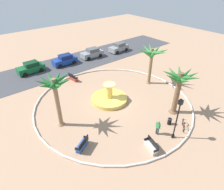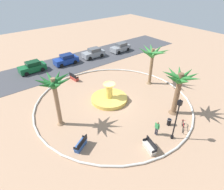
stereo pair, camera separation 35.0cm
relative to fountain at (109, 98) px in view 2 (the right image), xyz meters
The scene contains 18 objects.
ground_plane 0.80m from the fountain, 87.18° to the right, with size 80.00×80.00×0.00m, color tan.
plaza_curb 0.76m from the fountain, 87.18° to the right, with size 18.32×18.32×0.20m, color silver.
street_asphalt 12.83m from the fountain, 89.84° to the left, with size 48.00×8.00×0.03m, color #424247.
fountain is the anchor object (origin of this frame).
palm_tree_near_fountain 8.29m from the fountain, 57.20° to the right, with size 3.76×3.82×5.11m.
palm_tree_by_curb 7.96m from the fountain, ahead, with size 4.17×4.23×5.27m.
palm_tree_mid_plaza 7.73m from the fountain, behind, with size 3.46×3.42×5.58m.
bench_east 8.60m from the fountain, 103.42° to the right, with size 0.90×1.68×1.00m.
bench_west 7.90m from the fountain, 146.16° to the right, with size 1.64×1.21×1.00m.
bench_north 7.33m from the fountain, 96.18° to the left, with size 0.66×1.64×1.00m.
lamppost 9.03m from the fountain, 84.99° to the right, with size 0.32×0.32×4.43m.
trash_bin 7.60m from the fountain, 74.39° to the right, with size 0.46×0.46×0.73m.
bicycle_red_frame 8.96m from the fountain, 72.87° to the right, with size 1.40×1.09×0.94m.
person_cyclist_helmet 7.47m from the fountain, 90.39° to the right, with size 0.22×0.53×1.60m.
parked_car_leftmost 14.35m from the fountain, 108.20° to the left, with size 4.03×1.98×1.67m.
parked_car_second 13.14m from the fountain, 85.65° to the left, with size 4.03×1.98×1.67m.
parked_car_third 14.28m from the fountain, 63.83° to the left, with size 4.04×2.00×1.67m.
parked_car_rightmost 17.09m from the fountain, 45.06° to the left, with size 4.11×2.14×1.67m.
Camera 2 is at (-11.90, -14.85, 13.34)m, focal length 31.14 mm.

